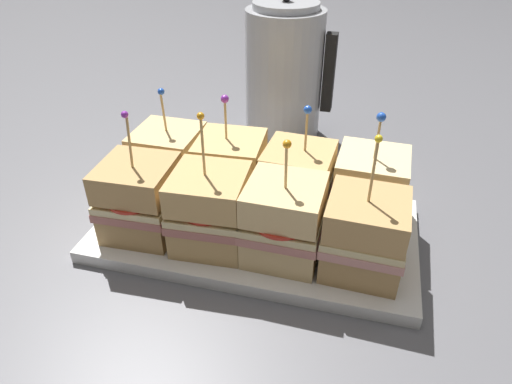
{
  "coord_description": "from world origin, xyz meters",
  "views": [
    {
      "loc": [
        0.13,
        -0.49,
        0.41
      ],
      "look_at": [
        0.0,
        0.0,
        0.07
      ],
      "focal_mm": 32.0,
      "sensor_mm": 36.0,
      "label": 1
    }
  ],
  "objects_px": {
    "sandwich_back_far_left": "(170,162)",
    "sandwich_back_center_right": "(298,181)",
    "kettle_steel": "(284,73)",
    "sandwich_back_far_right": "(369,189)",
    "sandwich_front_far_left": "(140,199)",
    "sandwich_front_center_right": "(284,221)",
    "sandwich_front_center_left": "(210,210)",
    "sandwich_back_center_left": "(231,171)",
    "serving_platter": "(256,229)",
    "sandwich_front_far_right": "(364,235)"
  },
  "relations": [
    {
      "from": "sandwich_back_far_left",
      "to": "sandwich_back_center_right",
      "type": "distance_m",
      "value": 0.19
    },
    {
      "from": "kettle_steel",
      "to": "sandwich_back_far_right",
      "type": "bearing_deg",
      "value": -57.71
    },
    {
      "from": "sandwich_front_far_left",
      "to": "sandwich_back_far_left",
      "type": "xyz_separation_m",
      "value": [
        -0.0,
        0.1,
        -0.0
      ]
    },
    {
      "from": "sandwich_front_center_right",
      "to": "kettle_steel",
      "type": "distance_m",
      "value": 0.39
    },
    {
      "from": "sandwich_back_center_right",
      "to": "sandwich_back_far_right",
      "type": "bearing_deg",
      "value": 0.05
    },
    {
      "from": "sandwich_front_center_left",
      "to": "sandwich_front_center_right",
      "type": "relative_size",
      "value": 1.11
    },
    {
      "from": "sandwich_front_center_left",
      "to": "kettle_steel",
      "type": "bearing_deg",
      "value": 87.43
    },
    {
      "from": "sandwich_front_center_left",
      "to": "sandwich_back_center_left",
      "type": "distance_m",
      "value": 0.1
    },
    {
      "from": "serving_platter",
      "to": "sandwich_back_far_left",
      "type": "xyz_separation_m",
      "value": [
        -0.15,
        0.05,
        0.06
      ]
    },
    {
      "from": "sandwich_front_far_left",
      "to": "sandwich_back_center_left",
      "type": "distance_m",
      "value": 0.14
    },
    {
      "from": "sandwich_front_far_right",
      "to": "sandwich_back_far_left",
      "type": "relative_size",
      "value": 1.08
    },
    {
      "from": "sandwich_front_far_right",
      "to": "sandwich_back_center_right",
      "type": "xyz_separation_m",
      "value": [
        -0.1,
        0.1,
        0.0
      ]
    },
    {
      "from": "sandwich_front_far_left",
      "to": "sandwich_back_far_right",
      "type": "distance_m",
      "value": 0.31
    },
    {
      "from": "sandwich_front_center_left",
      "to": "serving_platter",
      "type": "bearing_deg",
      "value": 46.68
    },
    {
      "from": "serving_platter",
      "to": "sandwich_front_center_right",
      "type": "xyz_separation_m",
      "value": [
        0.05,
        -0.05,
        0.06
      ]
    },
    {
      "from": "kettle_steel",
      "to": "sandwich_front_far_right",
      "type": "bearing_deg",
      "value": -65.1
    },
    {
      "from": "serving_platter",
      "to": "sandwich_front_far_right",
      "type": "distance_m",
      "value": 0.16
    },
    {
      "from": "sandwich_front_center_right",
      "to": "sandwich_back_far_left",
      "type": "xyz_separation_m",
      "value": [
        -0.19,
        0.1,
        -0.0
      ]
    },
    {
      "from": "sandwich_back_far_right",
      "to": "kettle_steel",
      "type": "xyz_separation_m",
      "value": [
        -0.18,
        0.28,
        0.05
      ]
    },
    {
      "from": "sandwich_back_far_left",
      "to": "sandwich_back_center_right",
      "type": "height_order",
      "value": "sandwich_back_far_left"
    },
    {
      "from": "serving_platter",
      "to": "kettle_steel",
      "type": "height_order",
      "value": "kettle_steel"
    },
    {
      "from": "sandwich_front_center_right",
      "to": "sandwich_back_far_left",
      "type": "height_order",
      "value": "sandwich_back_far_left"
    },
    {
      "from": "sandwich_front_far_right",
      "to": "sandwich_front_far_left",
      "type": "bearing_deg",
      "value": 179.96
    },
    {
      "from": "sandwich_front_far_left",
      "to": "kettle_steel",
      "type": "relative_size",
      "value": 0.66
    },
    {
      "from": "sandwich_front_far_left",
      "to": "sandwich_front_center_left",
      "type": "bearing_deg",
      "value": -0.27
    },
    {
      "from": "sandwich_front_center_right",
      "to": "serving_platter",
      "type": "bearing_deg",
      "value": 134.62
    },
    {
      "from": "sandwich_back_far_left",
      "to": "sandwich_back_center_left",
      "type": "height_order",
      "value": "same"
    },
    {
      "from": "sandwich_back_far_left",
      "to": "sandwich_back_center_left",
      "type": "distance_m",
      "value": 0.1
    },
    {
      "from": "sandwich_back_center_left",
      "to": "sandwich_back_far_right",
      "type": "bearing_deg",
      "value": 0.58
    },
    {
      "from": "sandwich_back_center_right",
      "to": "sandwich_back_far_right",
      "type": "height_order",
      "value": "sandwich_back_far_right"
    },
    {
      "from": "sandwich_front_far_right",
      "to": "kettle_steel",
      "type": "height_order",
      "value": "kettle_steel"
    },
    {
      "from": "sandwich_back_far_left",
      "to": "sandwich_back_center_right",
      "type": "relative_size",
      "value": 1.02
    },
    {
      "from": "sandwich_front_center_left",
      "to": "sandwich_front_far_right",
      "type": "relative_size",
      "value": 1.02
    },
    {
      "from": "serving_platter",
      "to": "sandwich_back_far_right",
      "type": "xyz_separation_m",
      "value": [
        0.15,
        0.05,
        0.06
      ]
    },
    {
      "from": "sandwich_front_far_left",
      "to": "sandwich_back_center_right",
      "type": "relative_size",
      "value": 1.08
    },
    {
      "from": "sandwich_back_far_left",
      "to": "sandwich_front_far_left",
      "type": "bearing_deg",
      "value": -89.53
    },
    {
      "from": "sandwich_back_center_left",
      "to": "kettle_steel",
      "type": "xyz_separation_m",
      "value": [
        0.02,
        0.28,
        0.05
      ]
    },
    {
      "from": "serving_platter",
      "to": "sandwich_back_far_right",
      "type": "relative_size",
      "value": 2.63
    },
    {
      "from": "sandwich_back_center_left",
      "to": "sandwich_back_center_right",
      "type": "relative_size",
      "value": 1.02
    },
    {
      "from": "sandwich_front_far_left",
      "to": "sandwich_front_far_right",
      "type": "height_order",
      "value": "sandwich_front_far_right"
    },
    {
      "from": "serving_platter",
      "to": "sandwich_back_center_right",
      "type": "distance_m",
      "value": 0.09
    },
    {
      "from": "serving_platter",
      "to": "sandwich_back_center_right",
      "type": "height_order",
      "value": "sandwich_back_center_right"
    },
    {
      "from": "serving_platter",
      "to": "sandwich_front_far_right",
      "type": "relative_size",
      "value": 2.42
    },
    {
      "from": "sandwich_back_center_right",
      "to": "kettle_steel",
      "type": "bearing_deg",
      "value": 105.62
    },
    {
      "from": "sandwich_front_far_left",
      "to": "sandwich_front_center_right",
      "type": "height_order",
      "value": "sandwich_front_far_left"
    },
    {
      "from": "sandwich_back_center_left",
      "to": "sandwich_front_far_left",
      "type": "bearing_deg",
      "value": -134.37
    },
    {
      "from": "sandwich_back_center_right",
      "to": "kettle_steel",
      "type": "xyz_separation_m",
      "value": [
        -0.08,
        0.28,
        0.05
      ]
    },
    {
      "from": "sandwich_back_center_left",
      "to": "kettle_steel",
      "type": "height_order",
      "value": "kettle_steel"
    },
    {
      "from": "sandwich_front_center_right",
      "to": "sandwich_back_far_left",
      "type": "distance_m",
      "value": 0.22
    },
    {
      "from": "sandwich_front_center_right",
      "to": "sandwich_back_center_left",
      "type": "bearing_deg",
      "value": 135.46
    }
  ]
}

